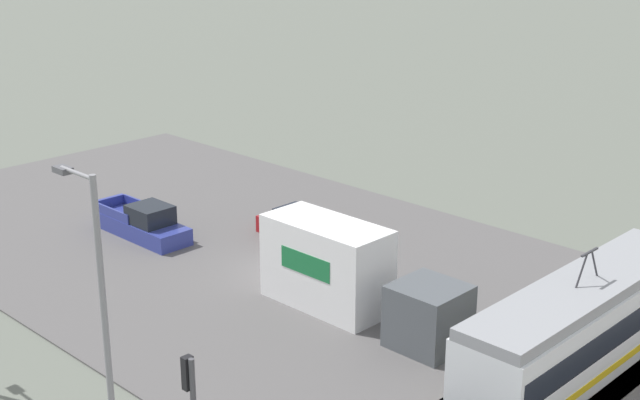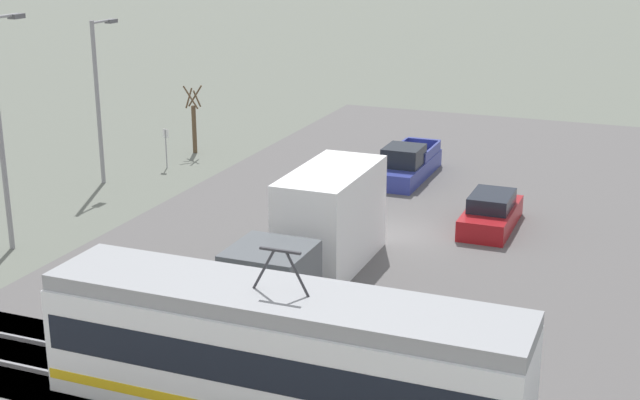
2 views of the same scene
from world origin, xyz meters
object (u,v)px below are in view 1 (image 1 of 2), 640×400
box_truck (350,276)px  pickup_truck (143,223)px  light_rail_tram (582,326)px  sedan_car_0 (300,226)px  street_lamp_mid_block (100,302)px

box_truck → pickup_truck: (0.63, -13.42, -1.00)m
light_rail_tram → pickup_truck: size_ratio=2.12×
light_rail_tram → box_truck: light_rail_tram is taller
sedan_car_0 → street_lamp_mid_block: (16.88, 8.99, 4.44)m
light_rail_tram → street_lamp_mid_block: (14.77, -7.42, 3.43)m
light_rail_tram → box_truck: 9.22m
street_lamp_mid_block → sedan_car_0: bearing=-151.9°
light_rail_tram → box_truck: (2.56, -8.86, 0.05)m
light_rail_tram → street_lamp_mid_block: 16.88m
light_rail_tram → box_truck: size_ratio=1.35×
box_truck → pickup_truck: size_ratio=1.57×
pickup_truck → light_rail_tram: bearing=98.2°
box_truck → pickup_truck: box_truck is taller
pickup_truck → street_lamp_mid_block: size_ratio=0.66×
light_rail_tram → street_lamp_mid_block: bearing=-26.7°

